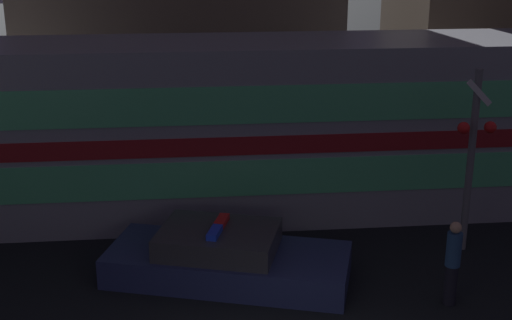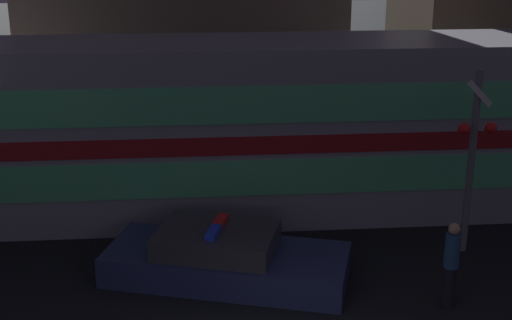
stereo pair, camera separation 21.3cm
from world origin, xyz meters
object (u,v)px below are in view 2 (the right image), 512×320
object	(u,v)px
police_car	(224,259)
pedestrian	(451,264)
train	(280,128)
crossing_signal_near	(473,153)

from	to	relation	value
police_car	pedestrian	distance (m)	4.39
train	pedestrian	distance (m)	5.77
pedestrian	crossing_signal_near	distance (m)	2.89
police_car	pedestrian	size ratio (longest dim) A/B	3.09
train	police_car	xyz separation A→B (m)	(-1.54, -3.57, -1.69)
train	police_car	world-z (taller)	train
police_car	crossing_signal_near	distance (m)	5.64
police_car	pedestrian	world-z (taller)	pedestrian
train	police_car	size ratio (longest dim) A/B	3.74
train	crossing_signal_near	size ratio (longest dim) A/B	4.79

